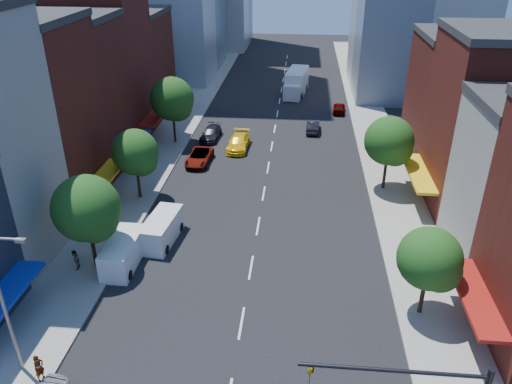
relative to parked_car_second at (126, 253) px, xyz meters
The scene contains 25 objects.
sidewalk_left 28.20m from the parked_car_second, 96.11° to the left, with size 5.00×120.00×0.15m, color gray.
sidewalk_right 35.64m from the parked_car_second, 51.87° to the left, with size 5.00×120.00×0.15m, color gray.
bldg_left_2 16.08m from the parked_car_second, 143.43° to the left, with size 12.00×9.00×16.00m, color #571A14.
bldg_left_3 21.65m from the parked_car_second, 124.03° to the left, with size 12.00×8.00×15.00m, color #4D1A13.
bldg_left_4 29.07m from the parked_car_second, 114.25° to the left, with size 12.00×9.00×17.00m, color #571A14.
bldg_left_5 37.33m from the parked_car_second, 108.17° to the left, with size 12.00×10.00×13.00m, color #4D1A13.
bldg_right_2 33.49m from the parked_car_second, 21.53° to the left, with size 12.00×10.00×15.00m, color #571A14.
bldg_right_3 38.07m from the parked_car_second, 35.84° to the left, with size 12.00×10.00×13.00m, color #4D1A13.
streetlight 12.11m from the parked_car_second, 101.87° to the right, with size 2.25×0.25×9.00m.
tree_left_near 4.69m from the parked_car_second, 150.49° to the right, with size 4.80×4.80×7.30m.
tree_left_mid 10.83m from the parked_car_second, 100.51° to the left, with size 4.20×4.20×6.65m.
tree_left_far 24.45m from the parked_car_second, 94.41° to the left, with size 5.00×5.00×7.75m.
tree_right_near 21.82m from the parked_car_second, 10.83° to the right, with size 4.00×4.00×6.20m.
tree_right_far 25.68m from the parked_car_second, 33.41° to the left, with size 4.60×4.60×7.20m.
parked_car_second is the anchor object (origin of this frame).
parked_car_third 18.61m from the parked_car_second, 83.83° to the left, with size 2.35×5.09×1.42m, color #999999.
parked_car_rear 25.77m from the parked_car_second, 85.55° to the left, with size 1.97×4.85×1.41m, color black.
cargo_van_near 0.71m from the parked_car_second, 90.10° to the right, with size 2.11×5.09×2.16m.
cargo_van_far 3.55m from the parked_car_second, 55.73° to the left, with size 2.54×5.24×2.15m.
taxi 23.62m from the parked_car_second, 75.98° to the left, with size 2.23×5.49×1.59m, color yellow.
traffic_car_oncoming 32.74m from the parked_car_second, 64.08° to the left, with size 1.51×4.33×1.43m, color black.
traffic_car_far 41.43m from the parked_car_second, 64.25° to the left, with size 1.62×4.03×1.37m, color #999999.
box_truck 47.41m from the parked_car_second, 75.56° to the left, with size 3.76×9.19×3.59m.
pedestrian_near 11.66m from the parked_car_second, 94.92° to the right, with size 0.61×0.40×1.67m, color #999999.
pedestrian_far 3.64m from the parked_car_second, 155.36° to the right, with size 0.76×0.59×1.56m, color #999999.
Camera 1 is at (3.20, -18.26, 22.15)m, focal length 35.00 mm.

